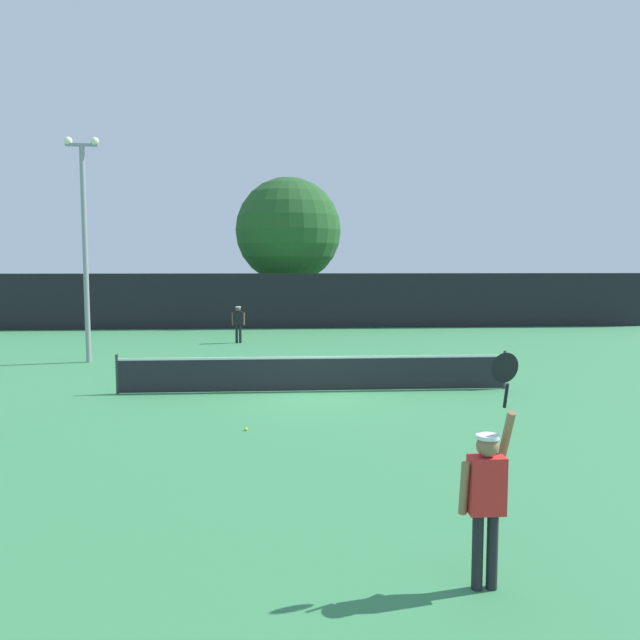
% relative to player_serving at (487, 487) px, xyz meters
% --- Properties ---
extents(ground_plane, '(120.00, 120.00, 0.00)m').
position_rel_player_serving_xyz_m(ground_plane, '(-1.23, 10.47, -1.12)').
color(ground_plane, '#387F4C').
extents(tennis_net, '(10.71, 0.08, 1.07)m').
position_rel_player_serving_xyz_m(tennis_net, '(-1.23, 10.47, -0.61)').
color(tennis_net, '#232328').
rests_on(tennis_net, ground).
extents(perimeter_fence, '(39.29, 0.12, 2.99)m').
position_rel_player_serving_xyz_m(perimeter_fence, '(-1.23, 27.34, 0.38)').
color(perimeter_fence, black).
rests_on(perimeter_fence, ground).
extents(player_serving, '(0.67, 0.40, 2.54)m').
position_rel_player_serving_xyz_m(player_serving, '(0.00, 0.00, 0.00)').
color(player_serving, red).
rests_on(player_serving, ground).
extents(player_receiving, '(0.57, 0.24, 1.62)m').
position_rel_player_serving_xyz_m(player_receiving, '(-4.00, 21.14, -0.13)').
color(player_receiving, black).
rests_on(player_receiving, ground).
extents(tennis_ball, '(0.07, 0.07, 0.07)m').
position_rel_player_serving_xyz_m(tennis_ball, '(-2.90, 6.52, -1.09)').
color(tennis_ball, '#CCE033').
rests_on(tennis_ball, ground).
extents(light_pole, '(1.18, 0.28, 7.85)m').
position_rel_player_serving_xyz_m(light_pole, '(-8.97, 16.05, 3.37)').
color(light_pole, gray).
rests_on(light_pole, ground).
extents(large_tree, '(6.24, 6.24, 8.60)m').
position_rel_player_serving_xyz_m(large_tree, '(-1.62, 30.78, 4.34)').
color(large_tree, brown).
rests_on(large_tree, ground).
extents(parked_car_near, '(2.06, 4.27, 1.69)m').
position_rel_player_serving_xyz_m(parked_car_near, '(-9.12, 35.23, -0.34)').
color(parked_car_near, navy).
rests_on(parked_car_near, ground).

